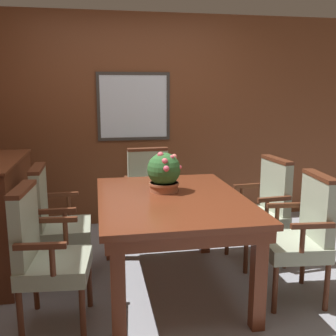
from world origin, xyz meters
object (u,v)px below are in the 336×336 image
(chair_left_near, at_px, (44,251))
(chair_left_far, at_px, (54,218))
(dining_table, at_px, (171,209))
(chair_right_near, at_px, (302,231))
(potted_plant, at_px, (164,172))
(chair_head_far, at_px, (150,191))
(chair_right_far, at_px, (264,206))

(chair_left_near, height_order, chair_left_far, same)
(dining_table, distance_m, chair_right_near, 1.01)
(dining_table, bearing_deg, potted_plant, 100.08)
(chair_right_near, distance_m, chair_left_far, 2.00)
(chair_head_far, distance_m, chair_right_far, 1.21)
(dining_table, bearing_deg, chair_right_far, 21.04)
(chair_left_near, bearing_deg, chair_right_near, -84.07)
(dining_table, xyz_separation_m, chair_left_far, (-0.93, 0.35, -0.13))
(dining_table, bearing_deg, chair_left_near, -159.61)
(chair_left_near, relative_size, chair_right_near, 1.00)
(chair_head_far, bearing_deg, potted_plant, -94.42)
(chair_left_far, relative_size, potted_plant, 2.92)
(dining_table, height_order, chair_left_near, chair_left_near)
(potted_plant, bearing_deg, dining_table, -79.92)
(dining_table, relative_size, potted_plant, 4.52)
(dining_table, relative_size, chair_right_far, 1.55)
(dining_table, height_order, chair_right_near, chair_right_near)
(chair_head_far, distance_m, potted_plant, 1.01)
(chair_head_far, relative_size, chair_left_far, 1.00)
(dining_table, distance_m, chair_right_far, 1.02)
(chair_head_far, xyz_separation_m, chair_left_far, (-0.92, -0.75, 0.00))
(chair_left_near, xyz_separation_m, chair_right_far, (1.88, 0.71, 0.00))
(chair_right_near, height_order, chair_right_far, same)
(chair_left_far, bearing_deg, chair_right_far, -89.67)
(chair_head_far, relative_size, chair_right_far, 1.00)
(chair_right_near, relative_size, chair_left_far, 1.00)
(dining_table, distance_m, chair_head_far, 1.11)
(potted_plant, bearing_deg, chair_left_far, 168.72)
(chair_right_near, bearing_deg, chair_right_far, -174.21)
(chair_right_far, distance_m, potted_plant, 1.07)
(chair_left_near, bearing_deg, potted_plant, -55.19)
(potted_plant, bearing_deg, chair_right_near, -26.59)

